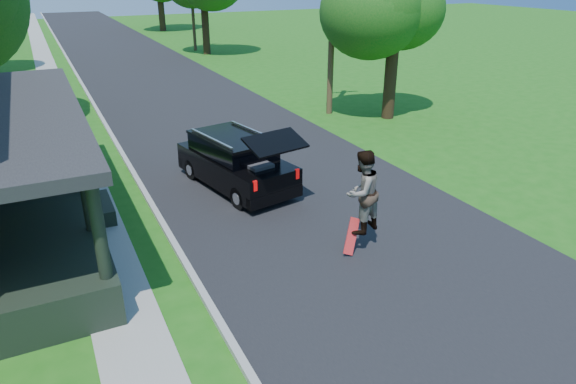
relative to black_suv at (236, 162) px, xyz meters
name	(u,v)px	position (x,y,z in m)	size (l,w,h in m)	color
ground	(403,279)	(1.40, -6.32, -0.81)	(140.00, 140.00, 0.00)	#1A5D12
street	(170,92)	(1.40, 13.68, -0.81)	(8.00, 120.00, 0.02)	black
curb	(91,100)	(-2.65, 13.68, -0.81)	(0.15, 120.00, 0.12)	#999994
sidewalk	(58,104)	(-4.20, 13.68, -0.81)	(1.30, 120.00, 0.03)	gray
black_suv	(236,162)	(0.00, 0.00, 0.00)	(2.55, 4.80, 2.12)	black
skateboarder	(362,192)	(1.24, -4.82, 0.67)	(1.14, 1.01, 1.97)	black
skateboard	(351,237)	(0.97, -4.90, -0.39)	(0.55, 0.38, 0.82)	#B60F10
tree_right_near	(395,1)	(8.77, 4.44, 4.07)	(5.48, 5.09, 7.21)	black
utility_pole_near	(333,1)	(6.87, 6.22, 4.04)	(1.63, 0.37, 9.42)	#4F3E24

